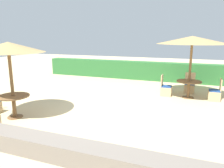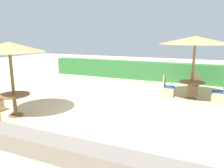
{
  "view_description": "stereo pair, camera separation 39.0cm",
  "coord_description": "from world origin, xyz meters",
  "px_view_note": "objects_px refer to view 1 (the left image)",
  "views": [
    {
      "loc": [
        2.77,
        -6.68,
        2.63
      ],
      "look_at": [
        0.0,
        0.6,
        0.9
      ],
      "focal_mm": 35.0,
      "sensor_mm": 36.0,
      "label": 1
    },
    {
      "loc": [
        3.13,
        -6.54,
        2.63
      ],
      "look_at": [
        0.0,
        0.6,
        0.9
      ],
      "focal_mm": 35.0,
      "sensor_mm": 36.0,
      "label": 2
    }
  ],
  "objects_px": {
    "parasol_back_right": "(192,40)",
    "round_table_front_left": "(14,101)",
    "round_table_back_right": "(189,85)",
    "patio_chair_back_right_east": "(215,94)",
    "patio_chair_back_right_west": "(166,90)",
    "parasol_front_left": "(8,48)",
    "patio_chair_back_right_north": "(189,87)"
  },
  "relations": [
    {
      "from": "parasol_front_left",
      "to": "patio_chair_back_right_east",
      "type": "bearing_deg",
      "value": 35.18
    },
    {
      "from": "round_table_back_right",
      "to": "patio_chair_back_right_east",
      "type": "relative_size",
      "value": 1.12
    },
    {
      "from": "parasol_back_right",
      "to": "patio_chair_back_right_east",
      "type": "relative_size",
      "value": 3.12
    },
    {
      "from": "parasol_front_left",
      "to": "round_table_front_left",
      "type": "relative_size",
      "value": 2.42
    },
    {
      "from": "parasol_back_right",
      "to": "patio_chair_back_right_west",
      "type": "relative_size",
      "value": 3.12
    },
    {
      "from": "parasol_front_left",
      "to": "patio_chair_back_right_north",
      "type": "bearing_deg",
      "value": 46.0
    },
    {
      "from": "patio_chair_back_right_east",
      "to": "patio_chair_back_right_north",
      "type": "bearing_deg",
      "value": 44.93
    },
    {
      "from": "parasol_front_left",
      "to": "round_table_back_right",
      "type": "height_order",
      "value": "parasol_front_left"
    },
    {
      "from": "parasol_back_right",
      "to": "patio_chair_back_right_west",
      "type": "bearing_deg",
      "value": 178.21
    },
    {
      "from": "parasol_back_right",
      "to": "patio_chair_back_right_north",
      "type": "distance_m",
      "value": 2.39
    },
    {
      "from": "parasol_back_right",
      "to": "round_table_front_left",
      "type": "bearing_deg",
      "value": -139.51
    },
    {
      "from": "round_table_back_right",
      "to": "patio_chair_back_right_east",
      "type": "xyz_separation_m",
      "value": [
        1.03,
        -0.05,
        -0.32
      ]
    },
    {
      "from": "parasol_front_left",
      "to": "round_table_front_left",
      "type": "height_order",
      "value": "parasol_front_left"
    },
    {
      "from": "parasol_front_left",
      "to": "parasol_back_right",
      "type": "distance_m",
      "value": 6.89
    },
    {
      "from": "parasol_front_left",
      "to": "parasol_back_right",
      "type": "relative_size",
      "value": 0.84
    },
    {
      "from": "parasol_back_right",
      "to": "round_table_back_right",
      "type": "relative_size",
      "value": 2.79
    },
    {
      "from": "patio_chair_back_right_west",
      "to": "patio_chair_back_right_east",
      "type": "bearing_deg",
      "value": 87.66
    },
    {
      "from": "patio_chair_back_right_east",
      "to": "patio_chair_back_right_west",
      "type": "height_order",
      "value": "same"
    },
    {
      "from": "patio_chair_back_right_east",
      "to": "patio_chair_back_right_north",
      "type": "height_order",
      "value": "same"
    },
    {
      "from": "round_table_back_right",
      "to": "patio_chair_back_right_north",
      "type": "height_order",
      "value": "patio_chair_back_right_north"
    },
    {
      "from": "patio_chair_back_right_west",
      "to": "round_table_back_right",
      "type": "bearing_deg",
      "value": 88.21
    },
    {
      "from": "round_table_front_left",
      "to": "patio_chair_back_right_west",
      "type": "distance_m",
      "value": 6.22
    },
    {
      "from": "patio_chair_back_right_east",
      "to": "patio_chair_back_right_north",
      "type": "distance_m",
      "value": 1.44
    },
    {
      "from": "patio_chair_back_right_east",
      "to": "parasol_back_right",
      "type": "bearing_deg",
      "value": 87.14
    },
    {
      "from": "round_table_front_left",
      "to": "patio_chair_back_right_east",
      "type": "relative_size",
      "value": 1.09
    },
    {
      "from": "round_table_front_left",
      "to": "round_table_back_right",
      "type": "relative_size",
      "value": 0.97
    },
    {
      "from": "patio_chair_back_right_east",
      "to": "patio_chair_back_right_north",
      "type": "xyz_separation_m",
      "value": [
        -1.02,
        1.02,
        0.0
      ]
    },
    {
      "from": "patio_chair_back_right_east",
      "to": "patio_chair_back_right_west",
      "type": "relative_size",
      "value": 1.0
    },
    {
      "from": "patio_chair_back_right_east",
      "to": "patio_chair_back_right_west",
      "type": "xyz_separation_m",
      "value": [
        -1.99,
        0.08,
        0.0
      ]
    },
    {
      "from": "parasol_front_left",
      "to": "patio_chair_back_right_east",
      "type": "distance_m",
      "value": 7.93
    },
    {
      "from": "round_table_back_right",
      "to": "patio_chair_back_right_west",
      "type": "xyz_separation_m",
      "value": [
        -0.95,
        0.03,
        -0.32
      ]
    },
    {
      "from": "patio_chair_back_right_east",
      "to": "patio_chair_back_right_west",
      "type": "bearing_deg",
      "value": 87.66
    }
  ]
}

